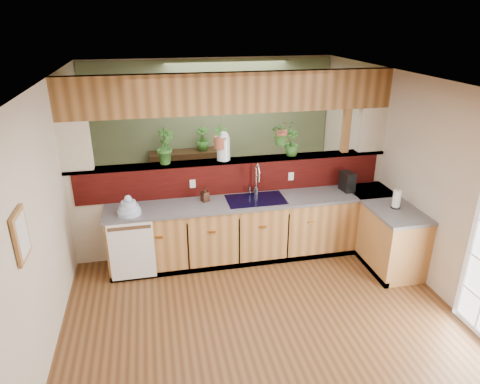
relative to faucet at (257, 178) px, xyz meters
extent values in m
cube|color=#58361B|center=(-0.30, -1.13, -1.16)|extent=(4.60, 7.00, 0.01)
cube|color=brown|center=(-0.30, -1.13, 1.44)|extent=(4.60, 7.00, 0.01)
cube|color=beige|center=(-0.30, 2.37, 0.14)|extent=(4.60, 0.02, 2.60)
cube|color=beige|center=(-2.60, -1.13, 0.14)|extent=(0.02, 7.00, 2.60)
cube|color=beige|center=(2.00, -1.13, 0.14)|extent=(0.02, 7.00, 2.60)
cube|color=beige|center=(-0.30, 0.22, -0.48)|extent=(4.60, 0.15, 1.35)
cube|color=#340806|center=(-0.30, 0.14, -0.03)|extent=(4.40, 0.02, 0.45)
cube|color=brown|center=(-0.30, 0.22, 0.21)|extent=(4.60, 0.21, 0.04)
cube|color=brown|center=(-0.30, 0.22, 1.17)|extent=(4.60, 0.15, 0.55)
cube|color=beige|center=(-2.40, 0.22, 0.54)|extent=(0.40, 0.15, 0.70)
cube|color=beige|center=(1.80, 0.22, 0.54)|extent=(0.40, 0.15, 0.70)
cube|color=brown|center=(1.40, 0.22, 0.14)|extent=(0.10, 0.10, 2.60)
cube|color=brown|center=(-0.30, 0.22, 0.21)|extent=(4.60, 0.21, 0.04)
cube|color=brown|center=(-0.30, 0.22, 1.17)|extent=(4.60, 0.15, 0.55)
cube|color=#5E704D|center=(-0.30, 2.35, 0.14)|extent=(4.55, 0.02, 2.55)
cube|color=#9D6936|center=(-0.05, -0.15, -0.73)|extent=(4.10, 0.60, 0.86)
cube|color=#525258|center=(-0.05, -0.15, -0.28)|extent=(4.14, 0.64, 0.04)
cube|color=#9D6936|center=(1.70, -0.59, -0.73)|extent=(0.60, 1.48, 0.86)
cube|color=#525258|center=(1.70, -0.59, -0.28)|extent=(0.64, 1.52, 0.04)
cube|color=#9D6936|center=(1.70, -0.15, -0.73)|extent=(0.60, 0.60, 0.86)
cube|color=#525258|center=(1.70, -0.15, -0.28)|extent=(0.64, 0.64, 0.04)
cube|color=black|center=(-0.05, -0.42, -1.12)|extent=(4.10, 0.06, 0.08)
cube|color=black|center=(1.43, -0.59, -1.12)|extent=(0.06, 1.48, 0.08)
cube|color=white|center=(-1.78, -0.47, -0.71)|extent=(0.58, 0.02, 0.82)
cube|color=#B7B7B2|center=(-1.78, -0.48, -0.36)|extent=(0.54, 0.01, 0.05)
cube|color=black|center=(-0.05, -0.15, -0.27)|extent=(0.82, 0.50, 0.03)
cube|color=black|center=(-0.24, -0.15, -0.36)|extent=(0.34, 0.40, 0.16)
cube|color=black|center=(0.14, -0.15, -0.36)|extent=(0.34, 0.40, 0.16)
cube|color=#9D6936|center=(-2.57, -1.93, 0.39)|extent=(0.03, 0.35, 0.45)
cube|color=silver|center=(-2.56, -1.93, 0.39)|extent=(0.01, 0.27, 0.37)
cylinder|color=#B7B7B2|center=(0.00, 0.05, -0.21)|extent=(0.07, 0.07, 0.10)
cylinder|color=#B7B7B2|center=(0.00, 0.05, -0.02)|extent=(0.02, 0.02, 0.29)
torus|color=#B7B7B2|center=(0.00, -0.03, 0.12)|extent=(0.21, 0.03, 0.21)
cylinder|color=#B7B7B2|center=(0.00, -0.12, 0.05)|extent=(0.02, 0.02, 0.12)
cylinder|color=#B7B7B2|center=(-0.09, 0.05, -0.19)|extent=(0.03, 0.03, 0.10)
cylinder|color=#AABBDB|center=(-1.77, -0.27, -0.23)|extent=(0.30, 0.30, 0.07)
cylinder|color=#AABBDB|center=(-1.77, -0.27, -0.16)|extent=(0.25, 0.25, 0.06)
cylinder|color=#AABBDB|center=(-1.77, -0.27, -0.11)|extent=(0.19, 0.19, 0.06)
sphere|color=#AABBDB|center=(-1.77, -0.27, -0.04)|extent=(0.09, 0.09, 0.09)
imported|color=#382014|center=(-0.75, -0.06, -0.15)|extent=(0.13, 0.13, 0.21)
cube|color=black|center=(1.35, -0.10, -0.12)|extent=(0.15, 0.24, 0.28)
cube|color=black|center=(1.35, -0.19, -0.21)|extent=(0.13, 0.09, 0.09)
cylinder|color=silver|center=(1.35, -0.16, -0.18)|extent=(0.07, 0.07, 0.07)
cylinder|color=black|center=(1.72, -0.81, -0.25)|extent=(0.12, 0.12, 0.02)
cylinder|color=#B7B7B2|center=(1.72, -0.81, -0.13)|extent=(0.02, 0.02, 0.27)
cylinder|color=white|center=(1.72, -0.81, -0.13)|extent=(0.10, 0.10, 0.23)
cylinder|color=silver|center=(-0.43, 0.22, 0.39)|extent=(0.19, 0.19, 0.31)
sphere|color=silver|center=(-0.43, 0.22, 0.56)|extent=(0.17, 0.17, 0.17)
imported|color=#2A5A1F|center=(-1.23, 0.22, 0.47)|extent=(0.31, 0.28, 0.47)
imported|color=#2A5A1F|center=(0.58, 0.22, 0.42)|extent=(0.25, 0.25, 0.39)
cylinder|color=brown|center=(-0.46, 0.22, 0.72)|extent=(0.01, 0.01, 0.34)
cylinder|color=brown|center=(-0.46, 0.22, 0.49)|extent=(0.20, 0.20, 0.17)
imported|color=#2A5A1F|center=(-0.46, 0.22, 0.74)|extent=(0.25, 0.20, 0.42)
cylinder|color=brown|center=(0.42, 0.22, 0.75)|extent=(0.01, 0.01, 0.29)
cylinder|color=brown|center=(0.42, 0.22, 0.54)|extent=(0.17, 0.17, 0.14)
imported|color=#2A5A1F|center=(0.42, 0.22, 0.76)|extent=(0.33, 0.29, 0.36)
cube|color=black|center=(-0.79, 2.12, -0.66)|extent=(1.42, 0.42, 0.94)
imported|color=#2A5A1F|center=(-1.19, 2.12, 0.04)|extent=(0.29, 0.24, 0.46)
imported|color=#2A5A1F|center=(-0.50, 2.12, 0.03)|extent=(0.31, 0.31, 0.44)
imported|color=#2A5A1F|center=(0.75, 1.32, -0.81)|extent=(0.80, 0.76, 0.70)
camera|label=1|loc=(-1.41, -5.48, 2.14)|focal=32.00mm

